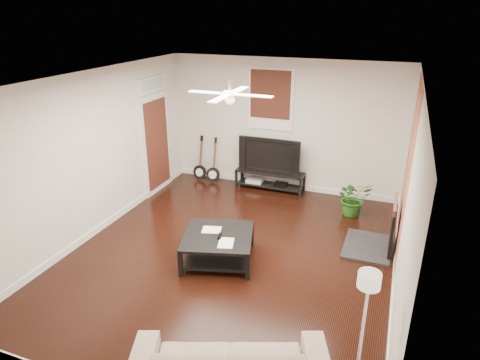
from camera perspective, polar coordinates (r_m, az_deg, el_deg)
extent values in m
cube|color=black|center=(7.01, -1.18, -9.91)|extent=(5.00, 6.00, 0.01)
cube|color=white|center=(6.01, -1.39, 13.35)|extent=(5.00, 6.00, 0.01)
cube|color=silver|center=(9.09, 5.88, 7.24)|extent=(5.00, 0.01, 2.80)
cube|color=silver|center=(4.08, -17.76, -13.67)|extent=(5.00, 0.01, 2.80)
cube|color=silver|center=(7.62, -19.01, 3.20)|extent=(0.01, 6.00, 2.80)
cube|color=silver|center=(5.97, 21.58, -2.34)|extent=(0.01, 6.00, 2.80)
cube|color=#AC4637|center=(6.90, 21.58, 0.91)|extent=(0.02, 2.20, 2.80)
cube|color=black|center=(7.27, 18.29, -5.70)|extent=(0.80, 1.10, 0.92)
cube|color=black|center=(9.02, 4.10, 10.77)|extent=(1.00, 0.06, 1.30)
cube|color=white|center=(9.11, -11.24, 5.98)|extent=(0.08, 1.00, 2.50)
cube|color=black|center=(9.32, 4.04, -0.04)|extent=(1.50, 0.40, 0.42)
imported|color=black|center=(9.13, 4.18, 3.47)|extent=(1.34, 0.18, 0.77)
cube|color=black|center=(6.77, -2.93, -8.99)|extent=(1.31, 1.31, 0.44)
imported|color=#235D1A|center=(8.38, 15.02, -2.35)|extent=(0.82, 0.78, 0.71)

